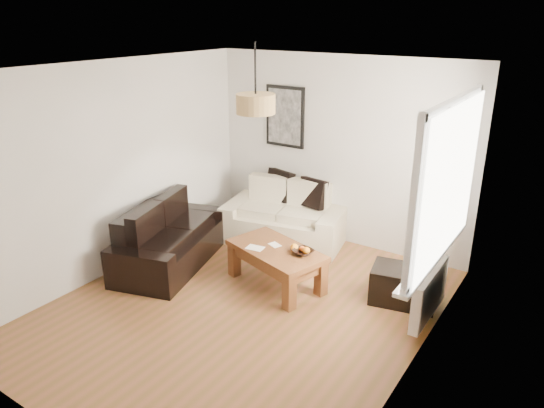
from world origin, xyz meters
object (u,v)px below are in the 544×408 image
Objects in this scene: loveseat_cream at (284,213)px; coffee_table at (276,266)px; ottoman at (404,286)px; sofa_leather at (171,235)px.

loveseat_cream is 1.42× the size of coffee_table.
coffee_table is at bearing -161.90° from ottoman.
ottoman is (1.42, 0.46, -0.04)m from coffee_table.
loveseat_cream is at bearing -47.74° from sofa_leather.
sofa_leather reaches higher than coffee_table.
loveseat_cream is at bearing 117.83° from coffee_table.
sofa_leather is 2.98m from ottoman.
loveseat_cream is 1.64m from sofa_leather.
coffee_table reaches higher than ottoman.
ottoman is at bearing -91.98° from sofa_leather.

